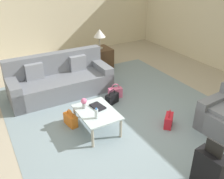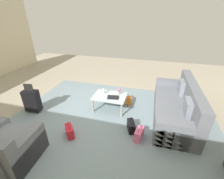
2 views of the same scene
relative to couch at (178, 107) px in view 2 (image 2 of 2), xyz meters
The scene contains 13 objects.
ground_plane 2.30m from the couch, 15.24° to the left, with size 12.00×12.00×0.00m, color #A89E89.
area_rug 1.82m from the couch, 26.54° to the left, with size 5.20×4.40×0.01m, color gray.
couch is the anchor object (origin of this frame).
armchair 3.84m from the couch, 36.17° to the left, with size 1.03×0.92×0.80m.
coffee_table 1.81m from the couch, ahead, with size 0.90×0.66×0.42m.
water_bottle 2.01m from the couch, ahead, with size 0.06×0.06×0.20m.
coffee_table_book 1.70m from the couch, ahead, with size 0.30×0.19×0.03m, color black.
flower_vase 1.60m from the couch, ahead, with size 0.11×0.11×0.21m.
suitcase_black 3.89m from the couch, 11.88° to the left, with size 0.42×0.27×0.85m.
handbag_black 1.37m from the couch, 38.21° to the left, with size 0.24×0.35×0.36m.
handbag_orange 1.44m from the couch, 11.19° to the right, with size 0.34×0.19×0.36m.
handbag_pink 1.37m from the couch, 50.59° to the left, with size 0.20×0.34×0.36m.
handbag_red 2.74m from the couch, 30.17° to the left, with size 0.32×0.33×0.36m.
Camera 2 is at (-1.43, 2.99, 2.45)m, focal length 24.00 mm.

